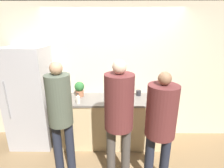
{
  "coord_description": "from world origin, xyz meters",
  "views": [
    {
      "loc": [
        0.02,
        -2.6,
        2.17
      ],
      "look_at": [
        0.0,
        0.15,
        1.27
      ],
      "focal_mm": 28.0,
      "sensor_mm": 36.0,
      "label": 1
    }
  ],
  "objects_px": {
    "person_left": "(60,111)",
    "bottle_clear": "(78,99)",
    "refrigerator": "(30,98)",
    "potted_plant": "(80,88)",
    "person_right": "(161,120)",
    "cup_black": "(138,93)",
    "person_center": "(119,112)",
    "fruit_bowl": "(121,98)",
    "utensil_crock": "(164,93)"
  },
  "relations": [
    {
      "from": "person_center",
      "to": "cup_black",
      "type": "distance_m",
      "value": 1.11
    },
    {
      "from": "fruit_bowl",
      "to": "person_center",
      "type": "bearing_deg",
      "value": -94.92
    },
    {
      "from": "refrigerator",
      "to": "cup_black",
      "type": "height_order",
      "value": "refrigerator"
    },
    {
      "from": "person_left",
      "to": "person_right",
      "type": "xyz_separation_m",
      "value": [
        1.37,
        -0.21,
        -0.02
      ]
    },
    {
      "from": "person_left",
      "to": "bottle_clear",
      "type": "xyz_separation_m",
      "value": [
        0.15,
        0.52,
        -0.04
      ]
    },
    {
      "from": "person_right",
      "to": "potted_plant",
      "type": "bearing_deg",
      "value": 140.03
    },
    {
      "from": "refrigerator",
      "to": "utensil_crock",
      "type": "xyz_separation_m",
      "value": [
        2.47,
        0.1,
        0.07
      ]
    },
    {
      "from": "potted_plant",
      "to": "bottle_clear",
      "type": "bearing_deg",
      "value": -84.51
    },
    {
      "from": "cup_black",
      "to": "person_right",
      "type": "bearing_deg",
      "value": -82.8
    },
    {
      "from": "utensil_crock",
      "to": "potted_plant",
      "type": "xyz_separation_m",
      "value": [
        -1.58,
        0.03,
        0.08
      ]
    },
    {
      "from": "refrigerator",
      "to": "bottle_clear",
      "type": "height_order",
      "value": "refrigerator"
    },
    {
      "from": "person_center",
      "to": "bottle_clear",
      "type": "distance_m",
      "value": 0.94
    },
    {
      "from": "utensil_crock",
      "to": "bottle_clear",
      "type": "relative_size",
      "value": 1.54
    },
    {
      "from": "bottle_clear",
      "to": "person_center",
      "type": "bearing_deg",
      "value": -43.67
    },
    {
      "from": "bottle_clear",
      "to": "potted_plant",
      "type": "relative_size",
      "value": 0.64
    },
    {
      "from": "person_left",
      "to": "cup_black",
      "type": "relative_size",
      "value": 17.58
    },
    {
      "from": "bottle_clear",
      "to": "cup_black",
      "type": "bearing_deg",
      "value": 18.95
    },
    {
      "from": "person_left",
      "to": "person_right",
      "type": "bearing_deg",
      "value": -8.71
    },
    {
      "from": "refrigerator",
      "to": "person_left",
      "type": "height_order",
      "value": "refrigerator"
    },
    {
      "from": "fruit_bowl",
      "to": "utensil_crock",
      "type": "xyz_separation_m",
      "value": [
        0.8,
        0.14,
        0.03
      ]
    },
    {
      "from": "person_right",
      "to": "fruit_bowl",
      "type": "height_order",
      "value": "person_right"
    },
    {
      "from": "refrigerator",
      "to": "person_left",
      "type": "distance_m",
      "value": 1.06
    },
    {
      "from": "refrigerator",
      "to": "bottle_clear",
      "type": "relative_size",
      "value": 10.33
    },
    {
      "from": "person_center",
      "to": "utensil_crock",
      "type": "bearing_deg",
      "value": 47.5
    },
    {
      "from": "person_left",
      "to": "potted_plant",
      "type": "bearing_deg",
      "value": 81.94
    },
    {
      "from": "utensil_crock",
      "to": "potted_plant",
      "type": "height_order",
      "value": "potted_plant"
    },
    {
      "from": "refrigerator",
      "to": "person_right",
      "type": "xyz_separation_m",
      "value": [
        2.15,
        -0.93,
        0.09
      ]
    },
    {
      "from": "person_right",
      "to": "cup_black",
      "type": "distance_m",
      "value": 1.11
    },
    {
      "from": "person_left",
      "to": "cup_black",
      "type": "xyz_separation_m",
      "value": [
        1.24,
        0.89,
        -0.07
      ]
    },
    {
      "from": "person_left",
      "to": "person_center",
      "type": "distance_m",
      "value": 0.84
    },
    {
      "from": "bottle_clear",
      "to": "potted_plant",
      "type": "xyz_separation_m",
      "value": [
        -0.03,
        0.33,
        0.08
      ]
    },
    {
      "from": "person_left",
      "to": "bottle_clear",
      "type": "height_order",
      "value": "person_left"
    },
    {
      "from": "person_left",
      "to": "utensil_crock",
      "type": "distance_m",
      "value": 1.88
    },
    {
      "from": "utensil_crock",
      "to": "cup_black",
      "type": "xyz_separation_m",
      "value": [
        -0.46,
        0.07,
        -0.02
      ]
    },
    {
      "from": "person_left",
      "to": "refrigerator",
      "type": "bearing_deg",
      "value": 137.21
    },
    {
      "from": "utensil_crock",
      "to": "bottle_clear",
      "type": "distance_m",
      "value": 1.57
    },
    {
      "from": "person_left",
      "to": "utensil_crock",
      "type": "xyz_separation_m",
      "value": [
        1.7,
        0.81,
        -0.04
      ]
    },
    {
      "from": "person_left",
      "to": "cup_black",
      "type": "distance_m",
      "value": 1.52
    },
    {
      "from": "person_right",
      "to": "fruit_bowl",
      "type": "distance_m",
      "value": 1.0
    },
    {
      "from": "refrigerator",
      "to": "cup_black",
      "type": "bearing_deg",
      "value": 4.89
    },
    {
      "from": "refrigerator",
      "to": "fruit_bowl",
      "type": "bearing_deg",
      "value": -1.5
    },
    {
      "from": "refrigerator",
      "to": "cup_black",
      "type": "distance_m",
      "value": 2.02
    },
    {
      "from": "fruit_bowl",
      "to": "person_right",
      "type": "bearing_deg",
      "value": -61.73
    },
    {
      "from": "bottle_clear",
      "to": "person_left",
      "type": "bearing_deg",
      "value": -106.25
    },
    {
      "from": "person_center",
      "to": "person_right",
      "type": "relative_size",
      "value": 1.08
    },
    {
      "from": "refrigerator",
      "to": "utensil_crock",
      "type": "height_order",
      "value": "refrigerator"
    },
    {
      "from": "person_center",
      "to": "cup_black",
      "type": "relative_size",
      "value": 18.08
    },
    {
      "from": "person_right",
      "to": "potted_plant",
      "type": "relative_size",
      "value": 5.89
    },
    {
      "from": "utensil_crock",
      "to": "bottle_clear",
      "type": "bearing_deg",
      "value": -169.1
    },
    {
      "from": "refrigerator",
      "to": "potted_plant",
      "type": "height_order",
      "value": "refrigerator"
    }
  ]
}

